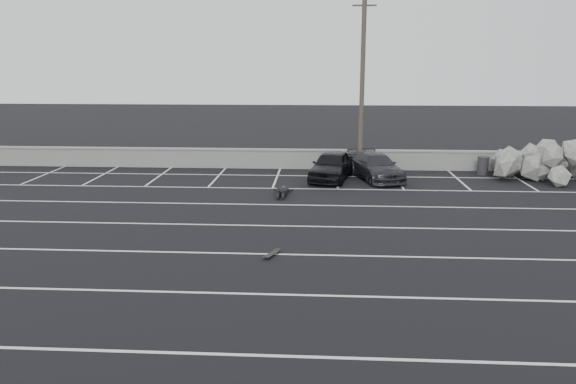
# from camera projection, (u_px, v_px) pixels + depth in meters

# --- Properties ---
(ground) EXTENTS (120.00, 120.00, 0.00)m
(ground) POSITION_uv_depth(u_px,v_px,m) (313.00, 255.00, 16.89)
(ground) COLOR black
(ground) RESTS_ON ground
(seawall) EXTENTS (50.00, 0.45, 1.06)m
(seawall) POSITION_uv_depth(u_px,v_px,m) (317.00, 159.00, 30.38)
(seawall) COLOR gray
(seawall) RESTS_ON ground
(stall_lines) EXTENTS (36.00, 20.05, 0.01)m
(stall_lines) POSITION_uv_depth(u_px,v_px,m) (313.00, 216.00, 21.18)
(stall_lines) COLOR silver
(stall_lines) RESTS_ON ground
(car_left) EXTENTS (2.59, 4.43, 1.42)m
(car_left) POSITION_uv_depth(u_px,v_px,m) (332.00, 165.00, 27.53)
(car_left) COLOR black
(car_left) RESTS_ON ground
(car_right) EXTENTS (2.96, 4.68, 1.26)m
(car_right) POSITION_uv_depth(u_px,v_px,m) (376.00, 167.00, 27.66)
(car_right) COLOR #26262C
(car_right) RESTS_ON ground
(utility_pole) EXTENTS (1.20, 0.24, 8.99)m
(utility_pole) POSITION_uv_depth(u_px,v_px,m) (362.00, 84.00, 28.56)
(utility_pole) COLOR #4C4238
(utility_pole) RESTS_ON ground
(trash_bin) EXTENTS (0.64, 0.64, 0.93)m
(trash_bin) POSITION_uv_depth(u_px,v_px,m) (483.00, 165.00, 28.82)
(trash_bin) COLOR #2A2A2D
(trash_bin) RESTS_ON ground
(riprap_pile) EXTENTS (6.49, 4.29, 1.60)m
(riprap_pile) POSITION_uv_depth(u_px,v_px,m) (554.00, 165.00, 27.94)
(riprap_pile) COLOR gray
(riprap_pile) RESTS_ON ground
(person) EXTENTS (1.01, 2.36, 0.46)m
(person) POSITION_uv_depth(u_px,v_px,m) (283.00, 189.00, 24.63)
(person) COLOR black
(person) RESTS_ON ground
(skateboard) EXTENTS (0.46, 0.73, 0.09)m
(skateboard) POSITION_uv_depth(u_px,v_px,m) (272.00, 254.00, 16.77)
(skateboard) COLOR black
(skateboard) RESTS_ON ground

